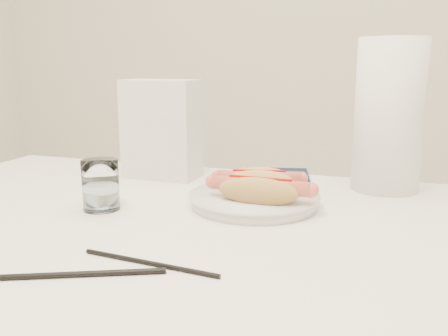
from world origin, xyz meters
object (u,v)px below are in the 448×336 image
(table, at_px, (169,254))
(hotdog_left, at_px, (259,180))
(napkin_box, at_px, (162,129))
(paper_towel_roll, at_px, (389,116))
(plate, at_px, (254,201))
(water_glass, at_px, (101,185))
(hotdog_right, at_px, (260,190))

(table, distance_m, hotdog_left, 0.22)
(napkin_box, bearing_deg, paper_towel_roll, 6.99)
(table, distance_m, napkin_box, 0.35)
(table, height_order, paper_towel_roll, paper_towel_roll)
(plate, height_order, water_glass, water_glass)
(water_glass, bearing_deg, paper_towel_roll, 32.72)
(hotdog_left, distance_m, water_glass, 0.28)
(table, distance_m, plate, 0.18)
(paper_towel_roll, bearing_deg, hotdog_left, -143.86)
(hotdog_right, bearing_deg, napkin_box, 145.94)
(plate, bearing_deg, table, -133.30)
(table, bearing_deg, napkin_box, 116.65)
(table, relative_size, hotdog_left, 7.69)
(plate, height_order, napkin_box, napkin_box)
(plate, bearing_deg, water_glass, -157.40)
(napkin_box, bearing_deg, hotdog_right, -33.32)
(plate, relative_size, water_glass, 2.55)
(table, bearing_deg, paper_towel_roll, 43.64)
(water_glass, distance_m, napkin_box, 0.27)
(plate, height_order, hotdog_right, hotdog_right)
(table, relative_size, water_glass, 13.70)
(hotdog_left, xyz_separation_m, napkin_box, (-0.25, 0.12, 0.07))
(table, xyz_separation_m, paper_towel_roll, (0.33, 0.32, 0.21))
(paper_towel_roll, bearing_deg, plate, -138.08)
(table, xyz_separation_m, hotdog_left, (0.11, 0.16, 0.10))
(plate, distance_m, napkin_box, 0.31)
(paper_towel_roll, bearing_deg, hotdog_right, -130.36)
(plate, xyz_separation_m, paper_towel_roll, (0.22, 0.20, 0.14))
(hotdog_right, xyz_separation_m, napkin_box, (-0.27, 0.19, 0.07))
(plate, relative_size, hotdog_right, 1.30)
(hotdog_right, bearing_deg, water_glass, -164.89)
(table, relative_size, hotdog_right, 6.96)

